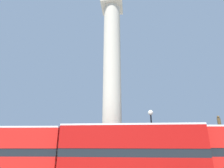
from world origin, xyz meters
name	(u,v)px	position (x,y,z in m)	size (l,w,h in m)	color
monument_column	(112,103)	(0.00, 0.00, 7.29)	(6.18, 6.18, 22.23)	#BCB29E
bus_b	(131,153)	(1.92, -5.31, 2.44)	(10.05, 2.88, 4.43)	#A80F0C
street_lamp	(152,136)	(3.92, -1.72, 3.75)	(0.48, 0.48, 6.14)	black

